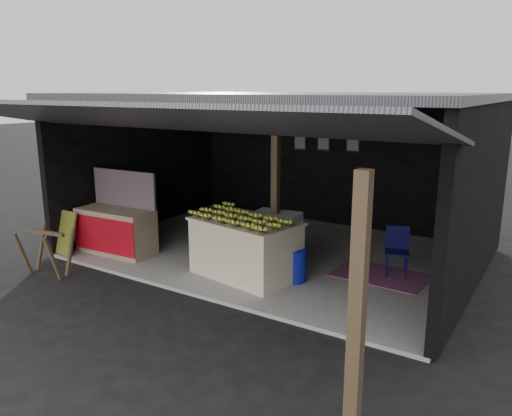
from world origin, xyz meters
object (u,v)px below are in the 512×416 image
Objects in this scene: neighbor_stall at (116,228)px; white_crate at (276,237)px; plastic_chair at (397,247)px; banana_table at (245,248)px; sawhorse at (46,247)px; water_barrel at (296,266)px.

white_crate is at bearing 19.22° from neighbor_stall.
banana_table is at bearing -164.28° from plastic_chair.
sawhorse is at bearing -140.50° from banana_table.
neighbor_stall is 1.40m from sawhorse.
banana_table reaches higher than plastic_chair.
plastic_chair is at bearing 43.44° from water_barrel.
water_barrel is (0.82, 0.24, -0.23)m from banana_table.
banana_table is 2.33× the size of sawhorse.
banana_table is 3.69× the size of water_barrel.
plastic_chair is (1.26, 1.19, 0.22)m from water_barrel.
neighbor_stall is 1.89× the size of plastic_chair.
plastic_chair is at bearing 43.90° from banana_table.
white_crate is at bearing 176.01° from plastic_chair.
sawhorse is (-2.96, -2.58, -0.01)m from white_crate.
banana_table is 0.88m from water_barrel.
sawhorse reaches higher than water_barrel.
white_crate is 1.77× the size of water_barrel.
water_barrel is at bearing -46.58° from white_crate.
neighbor_stall is 5.12m from plastic_chair.
banana_table is 2.76m from neighbor_stall.
plastic_chair is at bearing 9.32° from white_crate.
plastic_chair is (2.08, 1.43, -0.01)m from banana_table.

